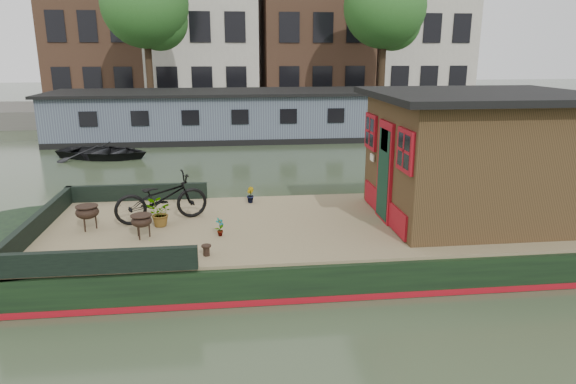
{
  "coord_description": "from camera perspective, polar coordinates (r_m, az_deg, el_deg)",
  "views": [
    {
      "loc": [
        -2.49,
        -9.15,
        3.79
      ],
      "look_at": [
        -1.36,
        0.5,
        1.12
      ],
      "focal_mm": 32.0,
      "sensor_mm": 36.0,
      "label": 1
    }
  ],
  "objects": [
    {
      "name": "potted_plant_b",
      "position": [
        11.02,
        -4.24,
        -0.32
      ],
      "size": [
        0.19,
        0.22,
        0.34
      ],
      "primitive_type": "imported",
      "rotation": [
        0.0,
        0.0,
        1.85
      ],
      "color": "brown",
      "rests_on": "houseboat_deck"
    },
    {
      "name": "bicycle",
      "position": [
        10.02,
        -13.9,
        -0.63
      ],
      "size": [
        1.85,
        1.11,
        0.92
      ],
      "primitive_type": "imported",
      "rotation": [
        0.0,
        0.0,
        1.88
      ],
      "color": "black",
      "rests_on": "houseboat_deck"
    },
    {
      "name": "tree_right",
      "position": [
        29.58,
        10.94,
        19.19
      ],
      "size": [
        4.4,
        4.4,
        7.4
      ],
      "color": "#332316",
      "rests_on": "quay"
    },
    {
      "name": "houseboat_hull",
      "position": [
        9.87,
        0.5,
        -5.52
      ],
      "size": [
        14.01,
        4.02,
        0.6
      ],
      "color": "black",
      "rests_on": "ground"
    },
    {
      "name": "tree_left",
      "position": [
        28.56,
        -15.28,
        19.09
      ],
      "size": [
        4.4,
        4.4,
        7.4
      ],
      "color": "#332316",
      "rests_on": "quay"
    },
    {
      "name": "brazier_rear",
      "position": [
        10.01,
        -21.35,
        -2.66
      ],
      "size": [
        0.47,
        0.47,
        0.45
      ],
      "primitive_type": null,
      "rotation": [
        0.0,
        0.0,
        0.13
      ],
      "color": "black",
      "rests_on": "houseboat_deck"
    },
    {
      "name": "brazier_front",
      "position": [
        9.27,
        -15.92,
        -3.68
      ],
      "size": [
        0.43,
        0.43,
        0.42
      ],
      "primitive_type": null,
      "rotation": [
        0.0,
        0.0,
        0.13
      ],
      "color": "black",
      "rests_on": "houseboat_deck"
    },
    {
      "name": "houseboat_deck",
      "position": [
        9.99,
        8.12,
        -3.26
      ],
      "size": [
        11.8,
        3.8,
        0.05
      ],
      "primitive_type": "cube",
      "color": "olive",
      "rests_on": "houseboat_hull"
    },
    {
      "name": "bow_bulwark",
      "position": [
        9.96,
        -21.38,
        -3.06
      ],
      "size": [
        3.0,
        4.0,
        0.35
      ],
      "color": "black",
      "rests_on": "houseboat_deck"
    },
    {
      "name": "cabin",
      "position": [
        10.45,
        20.1,
        3.88
      ],
      "size": [
        4.0,
        3.5,
        2.42
      ],
      "color": "#2F2112",
      "rests_on": "houseboat_deck"
    },
    {
      "name": "bollard_port",
      "position": [
        10.8,
        -21.57,
        -2.14
      ],
      "size": [
        0.16,
        0.16,
        0.19
      ],
      "primitive_type": "cylinder",
      "color": "black",
      "rests_on": "houseboat_deck"
    },
    {
      "name": "far_houseboat",
      "position": [
        23.45,
        -0.52,
        8.46
      ],
      "size": [
        20.4,
        4.4,
        2.11
      ],
      "color": "#505E6B",
      "rests_on": "ground"
    },
    {
      "name": "ground",
      "position": [
        10.21,
        7.99,
        -6.59
      ],
      "size": [
        120.0,
        120.0,
        0.0
      ],
      "primitive_type": "plane",
      "color": "#303E27",
      "rests_on": "ground"
    },
    {
      "name": "potted_plant_a",
      "position": [
        9.09,
        -7.58,
        -3.87
      ],
      "size": [
        0.2,
        0.21,
        0.33
      ],
      "primitive_type": "imported",
      "rotation": [
        0.0,
        0.0,
        0.91
      ],
      "color": "#9A632C",
      "rests_on": "houseboat_deck"
    },
    {
      "name": "bollard_stbd",
      "position": [
        8.3,
        -9.05,
        -6.42
      ],
      "size": [
        0.15,
        0.15,
        0.18
      ],
      "primitive_type": "cylinder",
      "color": "black",
      "rests_on": "houseboat_deck"
    },
    {
      "name": "potted_plant_c",
      "position": [
        9.77,
        -14.17,
        -2.32
      ],
      "size": [
        0.49,
        0.43,
        0.5
      ],
      "primitive_type": "imported",
      "rotation": [
        0.0,
        0.0,
        3.23
      ],
      "color": "#B46D34",
      "rests_on": "houseboat_deck"
    },
    {
      "name": "dinghy",
      "position": [
        20.05,
        -19.83,
        4.58
      ],
      "size": [
        3.95,
        3.32,
        0.7
      ],
      "primitive_type": "imported",
      "rotation": [
        0.0,
        0.0,
        1.26
      ],
      "color": "black",
      "rests_on": "ground"
    },
    {
      "name": "quay",
      "position": [
        29.94,
        -1.87,
        8.96
      ],
      "size": [
        60.0,
        6.0,
        0.9
      ],
      "primitive_type": "cube",
      "color": "#47443F",
      "rests_on": "ground"
    }
  ]
}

